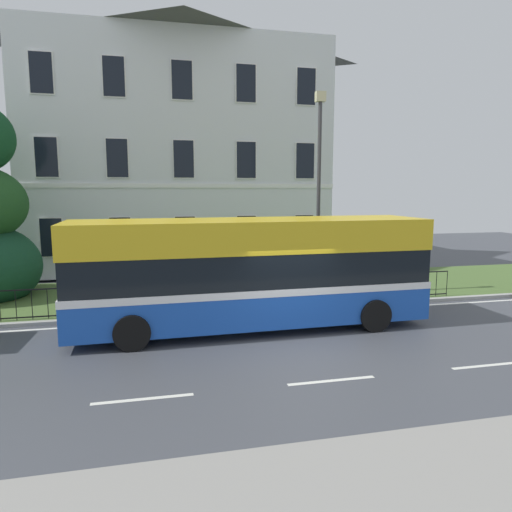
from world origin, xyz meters
name	(u,v)px	position (x,y,z in m)	size (l,w,h in m)	color
ground_plane	(290,338)	(0.00, 1.23, -0.01)	(60.00, 56.00, 0.18)	#42454C
georgian_townhouse	(177,142)	(-2.17, 15.59, 6.75)	(15.01, 9.17, 13.19)	silver
iron_verge_railing	(201,295)	(-2.17, 4.40, 0.62)	(18.76, 0.04, 0.97)	black
single_decker_bus	(251,272)	(-0.87, 2.41, 1.72)	(10.53, 2.82, 3.27)	blue
street_lamp_post	(319,183)	(2.40, 5.59, 4.39)	(0.36, 0.24, 7.53)	#333338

